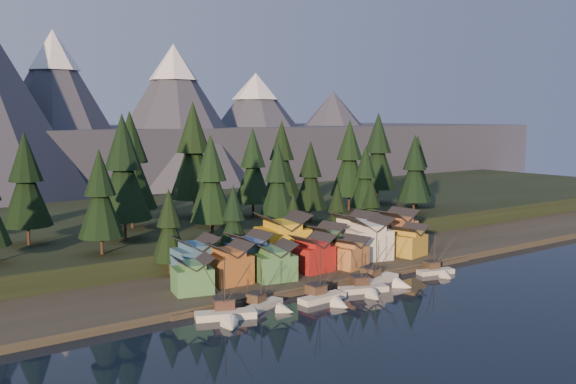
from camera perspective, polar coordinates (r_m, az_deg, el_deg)
ground at (r=126.20m, az=9.60°, el=-9.62°), size 500.00×500.00×0.00m
shore_strip at (r=155.65m, az=-1.02°, el=-6.10°), size 400.00×50.00×1.50m
hillside at (r=197.53m, az=-9.37°, el=-2.77°), size 420.00×100.00×6.00m
dock at (r=137.66m, az=4.65°, el=-7.95°), size 80.00×4.00×1.00m
mountain_ridge at (r=309.40m, az=-20.52°, el=4.60°), size 560.00×190.00×90.00m
boat_0 at (r=113.67m, az=-5.48°, el=-10.21°), size 11.36×11.83×12.25m
boat_1 at (r=119.70m, az=-1.77°, el=-9.52°), size 9.74×10.09×10.13m
boat_2 at (r=123.95m, az=3.42°, el=-8.83°), size 10.31×11.15×11.32m
boat_3 at (r=130.68m, az=6.94°, el=-8.08°), size 10.67×11.07×11.15m
boat_4 at (r=138.28m, az=8.53°, el=-7.21°), size 11.81×12.40×12.12m
boat_5 at (r=148.42m, az=13.21°, el=-6.48°), size 9.12×9.52×9.96m
house_front_0 at (r=125.64m, az=-8.51°, el=-7.19°), size 8.54×8.24×7.18m
house_front_1 at (r=131.77m, az=-5.30°, el=-6.21°), size 8.35×8.04×8.35m
house_front_2 at (r=134.25m, az=-1.32°, el=-6.06°), size 9.43×9.48×7.83m
house_front_3 at (r=141.51m, az=2.18°, el=-5.35°), size 8.40×8.05×8.04m
house_front_4 at (r=145.22m, az=5.39°, el=-5.29°), size 8.01×8.44×6.94m
house_front_5 at (r=154.29m, az=7.13°, el=-3.97°), size 11.36×10.72×10.09m
house_front_6 at (r=159.67m, az=10.66°, el=-4.17°), size 8.90×8.59×7.53m
house_back_0 at (r=135.75m, az=-8.27°, el=-5.72°), size 8.83×8.53×9.00m
house_back_1 at (r=139.55m, az=-3.48°, el=-5.34°), size 8.10×8.19×8.91m
house_back_2 at (r=149.01m, az=-0.48°, el=-4.02°), size 12.45×11.74×11.48m
house_back_3 at (r=151.60m, az=3.18°, el=-4.42°), size 9.81×9.07×8.65m
house_back_4 at (r=161.58m, az=5.91°, el=-3.50°), size 9.39×9.04×9.93m
house_back_5 at (r=167.01m, az=9.44°, el=-3.20°), size 9.74×9.84×10.06m
tree_hill_1 at (r=157.54m, az=-22.26°, el=0.75°), size 11.22×11.22×26.13m
tree_hill_2 at (r=141.49m, az=-16.35°, el=-0.42°), size 9.72×9.72×22.64m
tree_hill_3 at (r=155.75m, az=-14.42°, el=1.79°), size 12.93×12.93×30.12m
tree_hill_4 at (r=172.57m, az=-13.80°, el=2.40°), size 13.25×13.25×30.86m
tree_hill_5 at (r=154.67m, az=-6.81°, el=0.87°), size 10.73×10.73×24.99m
tree_hill_6 at (r=171.62m, az=-6.92°, el=1.33°), size 10.46×10.46×24.37m
tree_hill_7 at (r=162.61m, az=-0.91°, el=0.83°), size 9.91×9.91×23.08m
tree_hill_8 at (r=186.74m, az=-3.14°, el=2.11°), size 11.24×11.24×26.18m
tree_hill_9 at (r=177.71m, az=2.01°, el=1.27°), size 9.74×9.74×22.69m
tree_hill_10 at (r=202.22m, az=-0.56°, el=2.78°), size 12.07×12.07×28.12m
tree_hill_11 at (r=184.34m, az=6.90°, el=1.17°), size 9.10×9.10×21.21m
tree_hill_12 at (r=201.19m, az=5.48°, el=2.77°), size 12.18×12.18×28.38m
tree_hill_13 at (r=195.49m, az=11.18°, el=1.86°), size 10.33×10.33×24.06m
tree_hill_14 at (r=217.70m, az=8.00°, el=3.37°), size 13.17×13.17×30.67m
tree_hill_15 at (r=188.05m, az=-8.40°, el=3.35°), size 14.48×14.48×33.72m
tree_hill_17 at (r=211.07m, az=11.40°, el=2.09°), size 9.99×9.99×23.28m
tree_shore_0 at (r=139.67m, az=-10.50°, el=-3.13°), size 8.00×8.00×18.64m
tree_shore_1 at (r=147.15m, az=-4.86°, el=-2.58°), size 7.92×7.92×18.45m
tree_shore_2 at (r=156.76m, az=0.47°, el=-2.61°), size 6.59×6.59×15.36m
tree_shore_3 at (r=165.21m, az=4.39°, el=-1.81°), size 7.34×7.34×17.10m
tree_shore_4 at (r=173.13m, az=7.42°, el=-1.42°), size 7.43×7.43×17.30m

